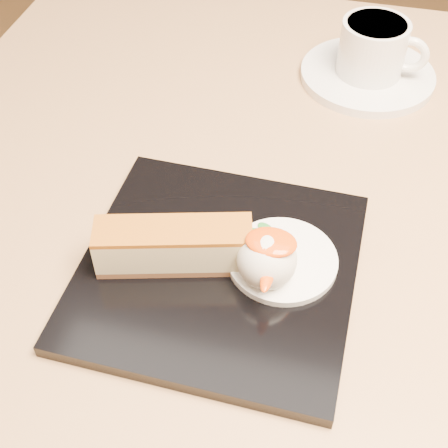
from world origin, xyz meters
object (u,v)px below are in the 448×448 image
(cheesecake, at_px, (174,246))
(ice_cream_scoop, at_px, (267,260))
(table, at_px, (283,306))
(dessert_plate, at_px, (218,270))
(saucer, at_px, (367,75))
(coffee_cup, at_px, (374,47))

(cheesecake, bearing_deg, ice_cream_scoop, -14.87)
(table, distance_m, dessert_plate, 0.19)
(saucer, xyz_separation_m, coffee_cup, (0.00, -0.00, 0.04))
(dessert_plate, bearing_deg, ice_cream_scoop, -7.13)
(coffee_cup, bearing_deg, cheesecake, -106.24)
(cheesecake, xyz_separation_m, saucer, (0.13, 0.32, -0.03))
(coffee_cup, bearing_deg, saucer, -180.00)
(cheesecake, bearing_deg, saucer, 52.78)
(cheesecake, height_order, saucer, cheesecake)
(ice_cream_scoop, bearing_deg, coffee_cup, 79.72)
(table, bearing_deg, coffee_cup, 77.74)
(table, relative_size, dessert_plate, 3.64)
(saucer, distance_m, coffee_cup, 0.04)
(dessert_plate, xyz_separation_m, ice_cream_scoop, (0.04, -0.00, 0.03))
(dessert_plate, distance_m, coffee_cup, 0.33)
(table, xyz_separation_m, coffee_cup, (0.05, 0.22, 0.20))
(ice_cream_scoop, bearing_deg, table, 84.31)
(dessert_plate, bearing_deg, coffee_cup, 72.67)
(dessert_plate, distance_m, saucer, 0.33)
(ice_cream_scoop, xyz_separation_m, saucer, (0.06, 0.32, -0.03))
(table, relative_size, cheesecake, 6.23)
(dessert_plate, distance_m, cheesecake, 0.04)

